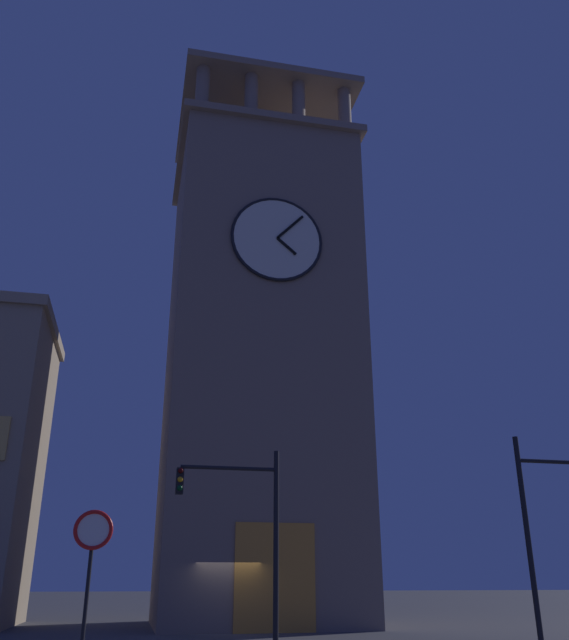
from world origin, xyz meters
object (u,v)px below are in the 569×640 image
(clocktower, at_px, (258,358))
(no_horn_sign, at_px, (92,545))
(traffic_signal_near, at_px, (569,507))
(traffic_signal_mid, at_px, (244,516))

(clocktower, relative_size, no_horn_sign, 9.48)
(clocktower, distance_m, no_horn_sign, 20.60)
(traffic_signal_near, bearing_deg, no_horn_sign, 15.21)
(traffic_signal_near, height_order, no_horn_sign, traffic_signal_near)
(traffic_signal_near, relative_size, no_horn_sign, 1.86)
(clocktower, height_order, traffic_signal_near, clocktower)
(clocktower, height_order, no_horn_sign, clocktower)
(traffic_signal_near, distance_m, traffic_signal_mid, 9.71)
(clocktower, xyz_separation_m, no_horn_sign, (6.34, 16.97, -9.81))
(traffic_signal_mid, bearing_deg, no_horn_sign, 54.90)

